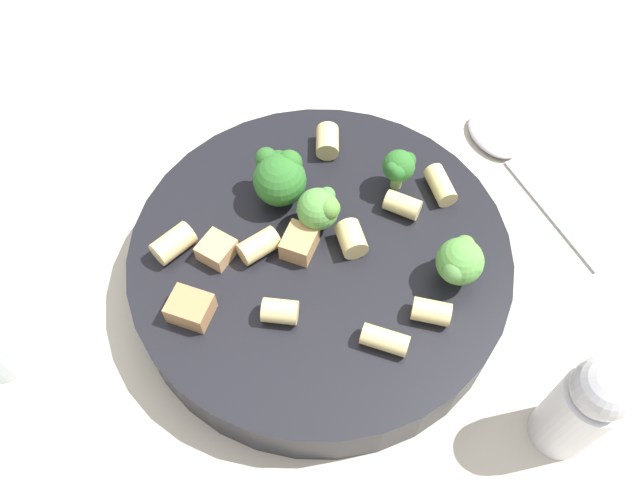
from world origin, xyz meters
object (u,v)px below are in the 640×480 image
Objects in this scene: pasta_bowl at (320,261)px; rigatoni_0 at (402,205)px; broccoli_floret_3 at (319,209)px; chicken_chunk_1 at (190,308)px; rigatoni_1 at (173,243)px; rigatoni_5 at (385,340)px; pepper_shaker at (583,407)px; rigatoni_4 at (280,311)px; rigatoni_8 at (431,312)px; rigatoni_7 at (259,248)px; rigatoni_6 at (327,141)px; chicken_chunk_0 at (217,245)px; spoon at (508,154)px; broccoli_floret_2 at (460,262)px; broccoli_floret_0 at (280,176)px; rigatoni_2 at (440,185)px; chicken_chunk_2 at (300,249)px; rigatoni_3 at (351,239)px; broccoli_floret_1 at (399,167)px.

pasta_bowl is 0.07m from rigatoni_0.
broccoli_floret_3 is 1.35× the size of chicken_chunk_1.
broccoli_floret_3 is at bearing -1.37° from pasta_bowl.
broccoli_floret_3 reaches higher than rigatoni_1.
rigatoni_5 is (-0.08, -0.13, -0.00)m from rigatoni_1.
rigatoni_4 is at bearing 66.12° from pepper_shaker.
rigatoni_8 is at bearing -95.52° from chicken_chunk_1.
pasta_bowl is at bearing -87.64° from rigatoni_7.
rigatoni_8 is 0.10m from pepper_shaker.
rigatoni_8 is (-0.06, -0.07, 0.03)m from pasta_bowl.
rigatoni_7 is at bearing 13.88° from rigatoni_4.
chicken_chunk_0 is (-0.09, 0.08, -0.00)m from rigatoni_6.
chicken_chunk_1 reaches higher than spoon.
pasta_bowl is 10.62× the size of rigatoni_0.
rigatoni_4 is at bearing -96.84° from chicken_chunk_1.
rigatoni_1 is 1.16× the size of rigatoni_8.
broccoli_floret_2 reaches higher than spoon.
rigatoni_2 is at bearing -92.76° from broccoli_floret_0.
rigatoni_4 and rigatoni_7 have the same top height.
spoon is at bearing -59.14° from chicken_chunk_2.
rigatoni_6 is (0.09, 0.01, -0.00)m from rigatoni_3.
rigatoni_2 is (-0.01, -0.12, -0.02)m from broccoli_floret_0.
broccoli_floret_3 is 1.26× the size of rigatoni_1.
rigatoni_1 is 0.29× the size of pepper_shaker.
rigatoni_5 is 0.30× the size of pepper_shaker.
rigatoni_7 is 0.03m from chicken_chunk_2.
chicken_chunk_0 is at bearing 109.18° from broccoli_floret_1.
rigatoni_1 is at bearing 61.22° from pepper_shaker.
rigatoni_3 is 0.93× the size of rigatoni_8.
pasta_bowl is 0.09m from rigatoni_5.
rigatoni_5 is (-0.02, -0.06, -0.00)m from rigatoni_4.
broccoli_floret_3 is 0.08m from rigatoni_6.
rigatoni_5 and chicken_chunk_0 have the same top height.
broccoli_floret_1 reaches higher than rigatoni_6.
spoon is (0.14, -0.08, -0.06)m from broccoli_floret_2.
rigatoni_2 is at bearing 128.97° from spoon.
broccoli_floret_0 reaches higher than broccoli_floret_2.
spoon is at bearing -63.29° from rigatoni_7.
rigatoni_0 is 0.16m from rigatoni_1.
pepper_shaker is (-0.22, -0.13, -0.00)m from rigatoni_6.
broccoli_floret_1 is 0.35× the size of pepper_shaker.
broccoli_floret_0 is 1.20× the size of broccoli_floret_1.
broccoli_floret_1 is 0.06m from rigatoni_6.
chicken_chunk_2 is (0.05, -0.02, 0.00)m from rigatoni_4.
pepper_shaker is (-0.13, -0.22, 0.00)m from chicken_chunk_0.
chicken_chunk_2 is at bearing 113.94° from rigatoni_2.
rigatoni_6 reaches higher than chicken_chunk_2.
rigatoni_7 is at bearing -100.79° from chicken_chunk_0.
broccoli_floret_3 is at bearing -83.46° from rigatoni_1.
chicken_chunk_2 is (0.04, -0.07, 0.00)m from chicken_chunk_1.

